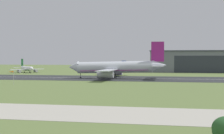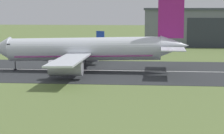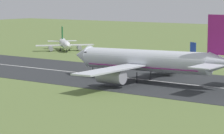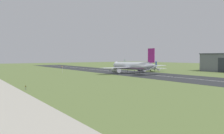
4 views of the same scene
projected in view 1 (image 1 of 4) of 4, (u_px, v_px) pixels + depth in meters
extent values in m
plane|color=olive|center=(143.00, 91.00, 100.46)|extent=(691.97, 691.97, 0.00)
cube|color=#2B2D30|center=(153.00, 79.00, 159.86)|extent=(451.97, 41.15, 0.06)
cube|color=silver|center=(153.00, 79.00, 159.86)|extent=(406.78, 0.70, 0.01)
cube|color=#B2AD9E|center=(126.00, 114.00, 59.61)|extent=(338.98, 17.44, 0.05)
cube|color=slate|center=(208.00, 62.00, 235.49)|extent=(85.79, 33.77, 15.24)
cube|color=#424751|center=(209.00, 51.00, 235.25)|extent=(86.79, 34.77, 0.90)
cube|color=#2D333D|center=(211.00, 64.00, 218.88)|extent=(51.47, 0.12, 12.19)
cylinder|color=silver|center=(115.00, 67.00, 160.82)|extent=(39.27, 6.46, 6.72)
cone|color=silver|center=(73.00, 67.00, 165.09)|extent=(5.51, 5.97, 6.01)
cone|color=silver|center=(160.00, 65.00, 156.34)|extent=(7.26, 5.41, 5.45)
cube|color=black|center=(79.00, 65.00, 164.49)|extent=(1.18, 5.03, 0.46)
cube|color=#991E7A|center=(115.00, 70.00, 160.87)|extent=(35.24, 6.11, 0.94)
cube|color=silver|center=(118.00, 68.00, 175.55)|extent=(6.52, 23.86, 0.53)
cylinder|color=#A8A8B2|center=(115.00, 72.00, 173.98)|extent=(7.79, 3.77, 3.82)
cube|color=silver|center=(107.00, 70.00, 146.45)|extent=(6.52, 23.86, 0.53)
cylinder|color=#A8A8B2|center=(105.00, 74.00, 148.61)|extent=(7.79, 3.77, 3.82)
cube|color=#991E7A|center=(158.00, 52.00, 156.34)|extent=(6.42, 0.37, 10.02)
cube|color=silver|center=(159.00, 65.00, 163.79)|extent=(5.74, 9.10, 0.24)
cube|color=silver|center=(158.00, 66.00, 149.16)|extent=(5.74, 9.10, 0.24)
cylinder|color=black|center=(80.00, 75.00, 164.48)|extent=(0.24, 0.24, 2.96)
cylinder|color=black|center=(81.00, 78.00, 164.52)|extent=(0.84, 0.84, 0.44)
cylinder|color=black|center=(115.00, 75.00, 164.47)|extent=(0.24, 0.24, 2.96)
cylinder|color=black|center=(115.00, 78.00, 164.51)|extent=(0.84, 0.84, 0.44)
cylinder|color=black|center=(113.00, 76.00, 157.53)|extent=(0.24, 0.24, 2.96)
cylinder|color=black|center=(113.00, 79.00, 157.57)|extent=(0.84, 0.84, 0.44)
cylinder|color=silver|center=(111.00, 70.00, 193.37)|extent=(16.65, 11.06, 2.74)
cone|color=silver|center=(99.00, 70.00, 199.79)|extent=(3.50, 3.61, 2.74)
cone|color=silver|center=(124.00, 70.00, 186.67)|extent=(4.08, 3.77, 2.47)
cube|color=black|center=(101.00, 69.00, 198.91)|extent=(2.11, 2.57, 0.44)
cube|color=navy|center=(111.00, 71.00, 193.39)|extent=(15.05, 10.08, 0.20)
cube|color=silver|center=(118.00, 71.00, 198.78)|extent=(7.73, 10.72, 0.40)
cylinder|color=#A8A8B2|center=(116.00, 72.00, 198.52)|extent=(3.94, 3.24, 1.70)
cube|color=silver|center=(104.00, 71.00, 188.44)|extent=(7.73, 10.72, 0.40)
cylinder|color=#A8A8B2|center=(104.00, 73.00, 189.49)|extent=(3.94, 3.24, 1.70)
cube|color=navy|center=(124.00, 64.00, 186.89)|extent=(2.74, 1.72, 4.67)
cube|color=silver|center=(128.00, 70.00, 189.40)|extent=(4.34, 4.94, 0.24)
cube|color=silver|center=(121.00, 70.00, 184.07)|extent=(4.34, 4.94, 0.24)
cylinder|color=black|center=(102.00, 73.00, 198.30)|extent=(0.24, 0.24, 1.64)
cylinder|color=black|center=(102.00, 74.00, 198.32)|extent=(0.84, 0.84, 0.44)
cylinder|color=black|center=(113.00, 74.00, 194.61)|extent=(0.24, 0.24, 1.64)
cylinder|color=black|center=(113.00, 75.00, 194.62)|extent=(0.84, 0.84, 0.44)
cylinder|color=black|center=(110.00, 74.00, 192.08)|extent=(0.24, 0.24, 1.64)
cylinder|color=black|center=(110.00, 75.00, 192.10)|extent=(0.84, 0.84, 0.44)
cylinder|color=white|center=(27.00, 69.00, 223.63)|extent=(13.58, 12.74, 3.18)
cone|color=white|center=(32.00, 69.00, 216.37)|extent=(4.25, 4.27, 3.18)
cone|color=white|center=(22.00, 67.00, 231.25)|extent=(4.74, 4.68, 2.86)
cube|color=black|center=(31.00, 68.00, 217.60)|extent=(2.63, 2.74, 0.44)
cube|color=#1E7238|center=(27.00, 70.00, 223.66)|extent=(12.33, 11.58, 0.20)
cube|color=white|center=(18.00, 70.00, 219.12)|extent=(9.30, 9.87, 0.40)
cylinder|color=#A8A8B2|center=(19.00, 71.00, 219.26)|extent=(4.38, 4.23, 1.97)
cube|color=white|center=(36.00, 69.00, 227.69)|extent=(9.30, 9.87, 0.40)
cylinder|color=#A8A8B2|center=(36.00, 71.00, 226.77)|extent=(4.38, 4.23, 1.97)
cube|color=#1E7238|center=(22.00, 62.00, 230.69)|extent=(2.75, 2.53, 5.40)
cube|color=white|center=(17.00, 68.00, 228.68)|extent=(5.50, 5.63, 0.24)
cube|color=white|center=(27.00, 67.00, 233.56)|extent=(5.50, 5.63, 0.24)
cylinder|color=black|center=(31.00, 72.00, 218.52)|extent=(0.24, 0.24, 1.39)
cylinder|color=black|center=(31.00, 73.00, 218.54)|extent=(0.84, 0.84, 0.44)
cylinder|color=black|center=(24.00, 72.00, 222.69)|extent=(0.24, 0.24, 1.39)
cylinder|color=black|center=(24.00, 72.00, 222.71)|extent=(0.84, 0.84, 0.44)
cylinder|color=black|center=(29.00, 72.00, 225.01)|extent=(0.24, 0.24, 1.39)
cylinder|color=black|center=(29.00, 72.00, 225.03)|extent=(0.84, 0.84, 0.44)
cylinder|color=#B7B7BC|center=(14.00, 78.00, 124.64)|extent=(0.14, 0.14, 5.47)
cone|color=orange|center=(11.00, 72.00, 124.68)|extent=(2.02, 0.75, 0.60)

